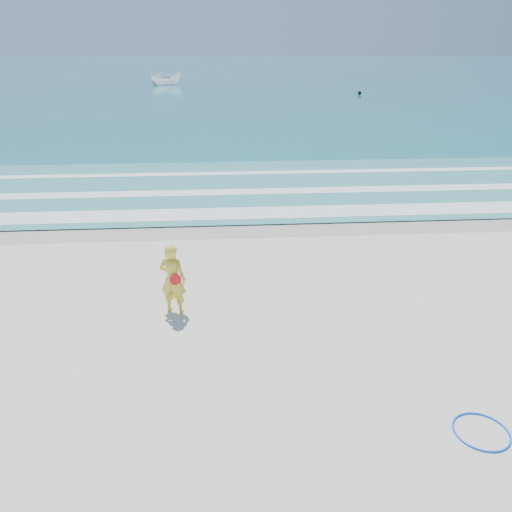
{
  "coord_description": "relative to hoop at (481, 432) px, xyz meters",
  "views": [
    {
      "loc": [
        -0.28,
        -7.79,
        6.16
      ],
      "look_at": [
        0.57,
        4.0,
        1.0
      ],
      "focal_mm": 35.0,
      "sensor_mm": 36.0,
      "label": 1
    }
  ],
  "objects": [
    {
      "name": "shallow",
      "position": [
        -4.03,
        15.5,
        0.03
      ],
      "size": [
        400.0,
        10.0,
        0.01
      ],
      "primitive_type": "cube",
      "color": "#59B7AD",
      "rests_on": "ocean"
    },
    {
      "name": "foam_near",
      "position": [
        -4.03,
        11.8,
        0.04
      ],
      "size": [
        400.0,
        1.4,
        0.01
      ],
      "primitive_type": "cube",
      "color": "white",
      "rests_on": "shallow"
    },
    {
      "name": "foam_far",
      "position": [
        -4.03,
        18.0,
        0.04
      ],
      "size": [
        400.0,
        0.6,
        0.01
      ],
      "primitive_type": "cube",
      "color": "white",
      "rests_on": "shallow"
    },
    {
      "name": "buoy",
      "position": [
        12.47,
        54.78,
        0.25
      ],
      "size": [
        0.45,
        0.45,
        0.45
      ],
      "primitive_type": "sphere",
      "color": "black",
      "rests_on": "ocean"
    },
    {
      "name": "foam_mid",
      "position": [
        -4.03,
        14.7,
        0.04
      ],
      "size": [
        400.0,
        0.9,
        0.01
      ],
      "primitive_type": "cube",
      "color": "white",
      "rests_on": "shallow"
    },
    {
      "name": "woman",
      "position": [
        -5.52,
        4.52,
        0.87
      ],
      "size": [
        0.75,
        0.6,
        1.78
      ],
      "color": "yellow",
      "rests_on": "ground"
    },
    {
      "name": "hoop",
      "position": [
        0.0,
        0.0,
        0.0
      ],
      "size": [
        1.01,
        1.01,
        0.03
      ],
      "primitive_type": "torus",
      "rotation": [
        0.0,
        0.0,
        -0.07
      ],
      "color": "#0E57FF",
      "rests_on": "ground"
    },
    {
      "name": "boat",
      "position": [
        -11.72,
        70.36,
        0.92
      ],
      "size": [
        4.98,
        3.08,
        1.8
      ],
      "primitive_type": "imported",
      "rotation": [
        0.0,
        0.0,
        1.88
      ],
      "color": "white",
      "rests_on": "ocean"
    },
    {
      "name": "wet_sand",
      "position": [
        -4.03,
        10.5,
        -0.02
      ],
      "size": [
        400.0,
        2.4,
        0.0
      ],
      "primitive_type": "cube",
      "color": "#B2A893",
      "rests_on": "ground"
    },
    {
      "name": "ocean",
      "position": [
        -4.03,
        106.5,
        0.0
      ],
      "size": [
        400.0,
        190.0,
        0.04
      ],
      "primitive_type": "cube",
      "color": "#19727F",
      "rests_on": "ground"
    },
    {
      "name": "ground",
      "position": [
        -4.03,
        1.5,
        -0.02
      ],
      "size": [
        400.0,
        400.0,
        0.0
      ],
      "primitive_type": "plane",
      "color": "silver",
      "rests_on": "ground"
    }
  ]
}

